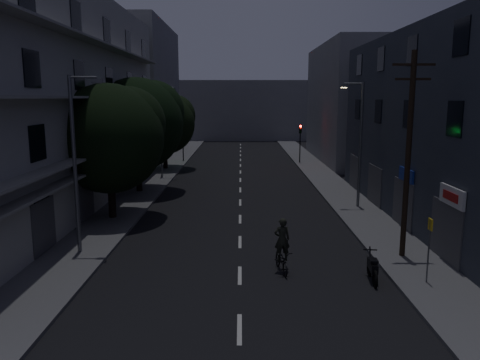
{
  "coord_description": "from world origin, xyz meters",
  "views": [
    {
      "loc": [
        0.04,
        -11.66,
        7.18
      ],
      "look_at": [
        0.0,
        12.0,
        3.0
      ],
      "focal_mm": 35.0,
      "sensor_mm": 36.0,
      "label": 1
    }
  ],
  "objects_px": {
    "bus_stop_sign": "(429,239)",
    "motorcycle": "(372,269)",
    "cyclist": "(282,254)",
    "utility_pole": "(408,152)"
  },
  "relations": [
    {
      "from": "cyclist",
      "to": "bus_stop_sign",
      "type": "bearing_deg",
      "value": -25.27
    },
    {
      "from": "bus_stop_sign",
      "to": "motorcycle",
      "type": "bearing_deg",
      "value": 165.44
    },
    {
      "from": "motorcycle",
      "to": "utility_pole",
      "type": "bearing_deg",
      "value": 56.73
    },
    {
      "from": "bus_stop_sign",
      "to": "motorcycle",
      "type": "xyz_separation_m",
      "value": [
        -1.96,
        0.51,
        -1.4
      ]
    },
    {
      "from": "utility_pole",
      "to": "cyclist",
      "type": "height_order",
      "value": "utility_pole"
    },
    {
      "from": "utility_pole",
      "to": "motorcycle",
      "type": "bearing_deg",
      "value": -128.51
    },
    {
      "from": "bus_stop_sign",
      "to": "cyclist",
      "type": "bearing_deg",
      "value": 164.65
    },
    {
      "from": "utility_pole",
      "to": "motorcycle",
      "type": "distance_m",
      "value": 5.5
    },
    {
      "from": "bus_stop_sign",
      "to": "cyclist",
      "type": "xyz_separation_m",
      "value": [
        -5.47,
        1.5,
        -1.11
      ]
    },
    {
      "from": "motorcycle",
      "to": "cyclist",
      "type": "height_order",
      "value": "cyclist"
    }
  ]
}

